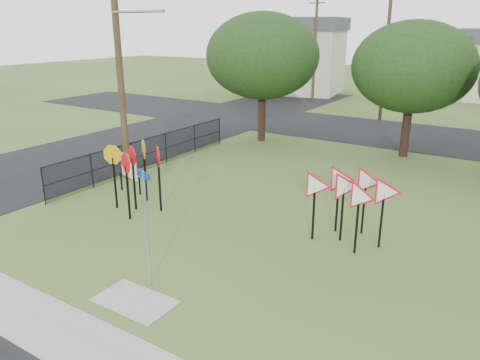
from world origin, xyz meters
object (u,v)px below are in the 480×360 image
street_name_sign (147,222)px  info_board (129,168)px  stop_sign_cluster (135,163)px  yield_sign_cluster (351,190)px

street_name_sign → info_board: (-5.70, 4.90, -0.75)m
stop_sign_cluster → info_board: stop_sign_cluster is taller
yield_sign_cluster → info_board: 9.10m
street_name_sign → stop_sign_cluster: street_name_sign is taller
street_name_sign → yield_sign_cluster: street_name_sign is taller
stop_sign_cluster → info_board: (-1.60, 1.20, -0.77)m
street_name_sign → yield_sign_cluster: 6.35m
info_board → street_name_sign: bearing=-40.7°
info_board → yield_sign_cluster: bearing=3.1°
street_name_sign → yield_sign_cluster: bearing=58.0°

